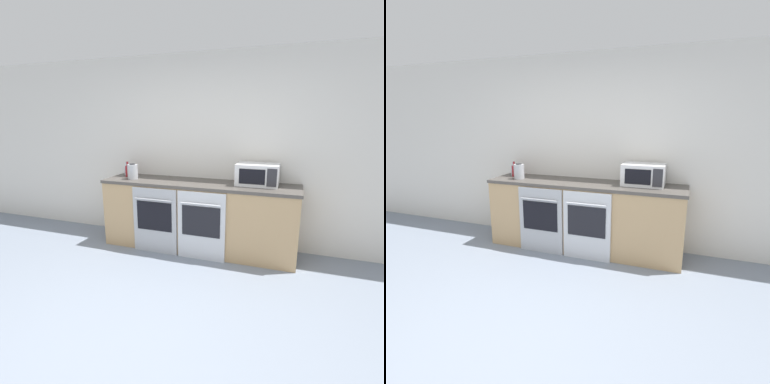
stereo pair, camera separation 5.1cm
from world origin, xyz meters
The scene contains 9 objects.
ground_plane centered at (0.00, 0.00, 0.00)m, with size 16.00×16.00×0.00m, color gray.
wall_back centered at (0.00, 2.26, 1.30)m, with size 10.00×0.06×2.60m.
counter_back centered at (0.00, 1.93, 0.47)m, with size 2.61×0.63×0.93m.
oven_left centered at (-0.50, 1.61, 0.45)m, with size 0.61×0.06×0.88m.
oven_right centered at (0.14, 1.61, 0.45)m, with size 0.61×0.06×0.88m.
microwave centered at (0.75, 2.02, 1.07)m, with size 0.52×0.36×0.27m.
bottle_clear centered at (-1.18, 2.09, 1.01)m, with size 0.06×0.06×0.19m.
bottle_red centered at (-1.09, 1.99, 1.02)m, with size 0.07×0.07×0.22m.
kettle centered at (-0.93, 1.85, 1.04)m, with size 0.14×0.14×0.21m.
Camera 1 is at (1.19, -1.74, 1.74)m, focal length 28.00 mm.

